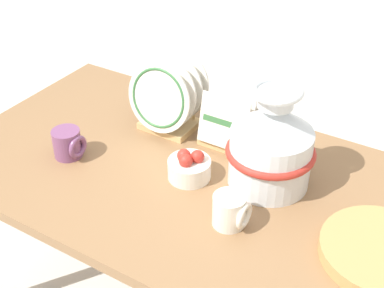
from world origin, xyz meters
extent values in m
cube|color=olive|center=(0.00, 0.00, 0.67)|extent=(1.53, 0.84, 0.03)
cylinder|color=olive|center=(-0.72, 0.37, 0.33)|extent=(0.06, 0.06, 0.66)
cylinder|color=silver|center=(0.21, 0.08, 0.78)|extent=(0.24, 0.24, 0.18)
cone|color=silver|center=(0.21, 0.08, 0.91)|extent=(0.24, 0.24, 0.08)
cylinder|color=silver|center=(0.21, 0.08, 0.97)|extent=(0.10, 0.10, 0.05)
torus|color=silver|center=(0.21, 0.08, 1.00)|extent=(0.15, 0.15, 0.02)
torus|color=#B72D23|center=(0.21, 0.08, 0.80)|extent=(0.26, 0.26, 0.02)
cube|color=tan|center=(-0.20, 0.19, 0.70)|extent=(0.18, 0.14, 0.02)
cylinder|color=tan|center=(-0.27, 0.24, 0.74)|extent=(0.01, 0.01, 0.06)
cylinder|color=tan|center=(-0.14, 0.24, 0.74)|extent=(0.01, 0.01, 0.06)
cylinder|color=silver|center=(-0.20, 0.13, 0.83)|extent=(0.23, 0.06, 0.23)
torus|color=#38703D|center=(-0.20, 0.13, 0.83)|extent=(0.20, 0.05, 0.20)
cylinder|color=silver|center=(-0.20, 0.17, 0.83)|extent=(0.23, 0.06, 0.23)
cylinder|color=silver|center=(-0.20, 0.21, 0.83)|extent=(0.23, 0.06, 0.23)
cylinder|color=silver|center=(-0.20, 0.25, 0.83)|extent=(0.23, 0.06, 0.23)
cube|color=tan|center=(0.02, 0.22, 0.70)|extent=(0.18, 0.14, 0.02)
cylinder|color=tan|center=(-0.04, 0.27, 0.74)|extent=(0.01, 0.01, 0.06)
cylinder|color=tan|center=(0.08, 0.27, 0.74)|extent=(0.01, 0.01, 0.06)
cube|color=silver|center=(0.02, 0.16, 0.80)|extent=(0.16, 0.04, 0.16)
cube|color=silver|center=(0.02, 0.20, 0.80)|extent=(0.16, 0.04, 0.16)
cube|color=silver|center=(0.02, 0.24, 0.80)|extent=(0.16, 0.04, 0.16)
cube|color=silver|center=(0.02, 0.27, 0.80)|extent=(0.16, 0.04, 0.16)
cube|color=#38703D|center=(0.02, 0.15, 0.80)|extent=(0.14, 0.01, 0.02)
cylinder|color=tan|center=(0.58, -0.04, 0.70)|extent=(0.31, 0.31, 0.01)
cylinder|color=tan|center=(0.58, -0.04, 0.70)|extent=(0.31, 0.31, 0.01)
cylinder|color=tan|center=(0.58, -0.04, 0.71)|extent=(0.31, 0.31, 0.01)
cylinder|color=tan|center=(0.58, -0.04, 0.72)|extent=(0.31, 0.31, 0.01)
cylinder|color=#7A4770|center=(-0.38, -0.12, 0.74)|extent=(0.09, 0.09, 0.09)
torus|color=#7A4770|center=(-0.34, -0.12, 0.74)|extent=(0.02, 0.07, 0.07)
cylinder|color=silver|center=(0.20, -0.13, 0.74)|extent=(0.09, 0.09, 0.09)
torus|color=silver|center=(0.24, -0.13, 0.74)|extent=(0.02, 0.07, 0.07)
cylinder|color=silver|center=(0.00, -0.02, 0.72)|extent=(0.13, 0.13, 0.06)
sphere|color=#B72D23|center=(-0.02, -0.02, 0.76)|extent=(0.04, 0.04, 0.04)
sphere|color=#B72D23|center=(0.02, 0.00, 0.76)|extent=(0.04, 0.04, 0.04)
sphere|color=#B72D23|center=(0.00, -0.03, 0.76)|extent=(0.04, 0.04, 0.04)
camera|label=1|loc=(0.66, -1.09, 1.68)|focal=50.00mm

